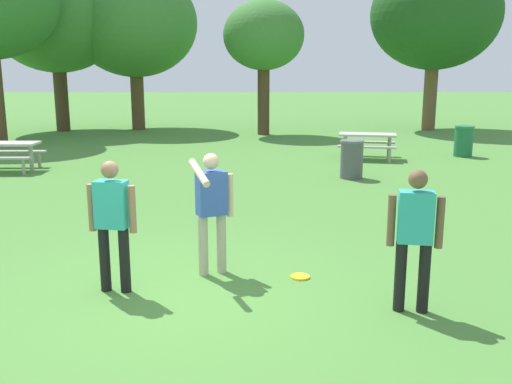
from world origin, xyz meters
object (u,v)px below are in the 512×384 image
Objects in this scene: tree_back_left at (435,15)px; tree_slender_mid at (264,37)px; person_bystander at (212,205)px; picnic_table_near at (6,150)px; trash_can_further_along at (464,141)px; tree_broad_center at (56,16)px; picnic_table_far at (367,140)px; person_thrower at (415,232)px; person_catcher at (112,218)px; tree_far_right at (134,23)px; frisbee at (300,277)px; trash_can_beside_table at (352,159)px.

tree_slender_mid is at bearing -166.78° from tree_back_left.
tree_back_left is at bearing 13.22° from tree_slender_mid.
person_bystander reaches higher than picnic_table_near.
picnic_table_near is 13.46m from trash_can_further_along.
picnic_table_near is at bearing -80.27° from tree_broad_center.
picnic_table_far is 0.27× the size of tree_broad_center.
trash_can_further_along is at bearing -26.64° from tree_broad_center.
person_bystander is 12.61m from trash_can_further_along.
trash_can_further_along is (4.81, 11.60, -0.46)m from person_thrower.
person_bystander is at bearing 152.41° from person_thrower.
person_thrower is 3.56m from person_catcher.
trash_can_further_along is 0.13× the size of tree_back_left.
picnic_table_near is (-6.09, 7.90, -0.40)m from person_bystander.
tree_slender_mid is at bearing -20.07° from tree_far_right.
frisbee is 0.04× the size of tree_back_left.
person_catcher is 0.22× the size of tree_back_left.
person_catcher is 1.00× the size of person_bystander.
tree_back_left is at bearing 1.12° from tree_broad_center.
person_bystander is 19.89m from tree_broad_center.
tree_back_left is (7.26, 18.35, 4.94)m from frisbee.
person_catcher is 21.48m from tree_back_left.
person_bystander is 0.24× the size of tree_far_right.
trash_can_further_along is at bearing 55.46° from person_bystander.
tree_far_right is (-3.44, 19.10, 3.68)m from person_catcher.
trash_can_beside_table is 10.45m from tree_slender_mid.
person_bystander is at bearing 27.06° from person_catcher.
tree_back_left reaches higher than tree_far_right.
person_thrower is 20.74m from tree_back_left.
trash_can_beside_table is 13.37m from tree_back_left.
tree_broad_center reaches higher than picnic_table_far.
tree_slender_mid is at bearing 114.98° from picnic_table_far.
tree_back_left reaches higher than person_catcher.
tree_broad_center reaches higher than trash_can_beside_table.
person_thrower is at bearing -10.09° from person_catcher.
tree_slender_mid reaches higher than person_catcher.
person_thrower is 6.35× the size of frisbee.
trash_can_further_along is at bearing 52.87° from person_catcher.
picnic_table_near is (-7.25, 8.05, 0.55)m from frisbee.
person_thrower is 1.71× the size of trash_can_further_along.
tree_back_left reaches higher than person_bystander.
tree_slender_mid is at bearing 101.86° from trash_can_beside_table.
person_thrower reaches higher than picnic_table_near.
person_bystander is 10.73m from picnic_table_far.
tree_far_right is (-4.60, 18.50, 3.66)m from person_bystander.
person_bystander reaches higher than trash_can_further_along.
picnic_table_far is 7.95m from tree_slender_mid.
tree_back_left is (7.42, 1.74, 1.00)m from tree_slender_mid.
tree_slender_mid is (1.00, 16.45, 2.99)m from person_bystander.
tree_broad_center is (-10.13, 19.10, 3.91)m from person_thrower.
tree_slender_mid is (2.17, 17.05, 3.01)m from person_catcher.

